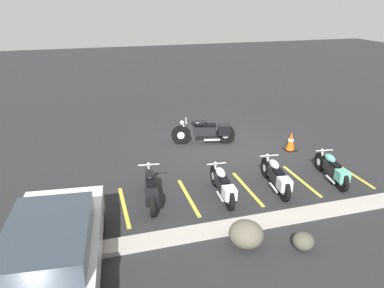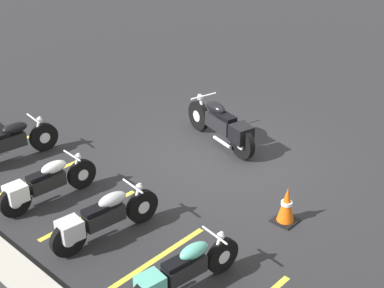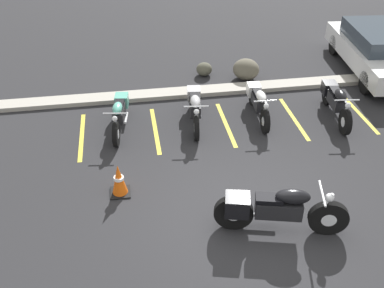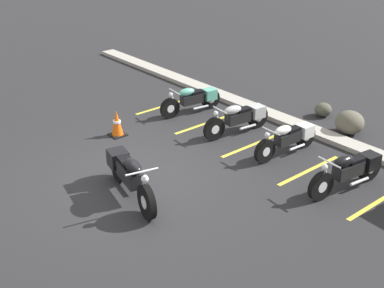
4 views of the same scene
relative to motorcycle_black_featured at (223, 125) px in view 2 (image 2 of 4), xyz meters
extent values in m
plane|color=#262628|center=(-0.43, 0.40, -0.50)|extent=(60.00, 60.00, 0.00)
cylinder|color=black|center=(0.93, -0.23, -0.14)|extent=(0.72, 0.30, 0.71)
cylinder|color=silver|center=(0.93, -0.23, -0.14)|extent=(0.29, 0.20, 0.27)
cylinder|color=black|center=(-0.69, 0.17, -0.14)|extent=(0.72, 0.30, 0.71)
cylinder|color=silver|center=(-0.69, 0.17, -0.14)|extent=(0.29, 0.20, 0.27)
cube|color=black|center=(0.07, -0.02, 0.02)|extent=(0.87, 0.49, 0.32)
ellipsoid|color=black|center=(0.27, -0.07, 0.31)|extent=(0.65, 0.42, 0.26)
cube|color=black|center=(-0.11, 0.03, 0.23)|extent=(0.52, 0.36, 0.09)
cube|color=black|center=(-0.64, 0.16, 0.05)|extent=(0.51, 0.48, 0.37)
cylinder|color=silver|center=(0.80, -0.20, 0.14)|extent=(0.29, 0.13, 0.57)
cylinder|color=silver|center=(0.74, -0.18, 0.42)|extent=(0.20, 0.66, 0.04)
sphere|color=silver|center=(0.88, -0.22, 0.33)|extent=(0.15, 0.15, 0.15)
cylinder|color=silver|center=(-0.16, 0.19, -0.30)|extent=(0.59, 0.22, 0.08)
cylinder|color=black|center=(-2.72, 3.22, -0.21)|extent=(0.19, 0.59, 0.58)
cylinder|color=silver|center=(-2.72, 3.22, -0.21)|extent=(0.14, 0.23, 0.22)
cube|color=black|center=(-2.62, 3.94, -0.07)|extent=(0.34, 0.70, 0.26)
ellipsoid|color=#59B29E|center=(-2.64, 3.76, 0.16)|extent=(0.30, 0.52, 0.21)
cube|color=black|center=(-2.60, 4.09, 0.10)|extent=(0.26, 0.41, 0.07)
cube|color=#59B29E|center=(-2.53, 4.53, -0.05)|extent=(0.36, 0.39, 0.30)
cylinder|color=silver|center=(-2.70, 3.32, 0.02)|extent=(0.08, 0.24, 0.47)
cylinder|color=silver|center=(-2.70, 3.38, 0.25)|extent=(0.55, 0.11, 0.03)
sphere|color=silver|center=(-2.71, 3.26, 0.18)|extent=(0.12, 0.12, 0.12)
cylinder|color=silver|center=(-2.46, 4.14, -0.34)|extent=(0.13, 0.49, 0.06)
cylinder|color=black|center=(-0.86, 3.17, -0.19)|extent=(0.18, 0.62, 0.61)
cylinder|color=silver|center=(-0.86, 3.17, -0.19)|extent=(0.14, 0.24, 0.23)
cylinder|color=black|center=(-0.69, 4.59, -0.19)|extent=(0.18, 0.62, 0.61)
cylinder|color=silver|center=(-0.69, 4.59, -0.19)|extent=(0.14, 0.24, 0.23)
cube|color=black|center=(-0.77, 3.93, -0.05)|extent=(0.34, 0.73, 0.28)
ellipsoid|color=#B7B7BC|center=(-0.79, 3.74, 0.19)|extent=(0.30, 0.54, 0.22)
cube|color=black|center=(-0.75, 4.08, 0.13)|extent=(0.27, 0.43, 0.07)
cube|color=#B7B7BC|center=(-0.69, 4.55, -0.03)|extent=(0.37, 0.41, 0.31)
cylinder|color=silver|center=(-0.84, 3.28, 0.05)|extent=(0.08, 0.25, 0.49)
cylinder|color=silver|center=(-0.84, 3.33, 0.29)|extent=(0.57, 0.10, 0.03)
sphere|color=silver|center=(-0.85, 3.22, 0.21)|extent=(0.13, 0.13, 0.13)
cylinder|color=silver|center=(-0.61, 4.14, -0.33)|extent=(0.12, 0.51, 0.06)
cylinder|color=black|center=(0.82, 3.22, -0.20)|extent=(0.14, 0.60, 0.59)
cylinder|color=silver|center=(0.82, 3.22, -0.20)|extent=(0.13, 0.23, 0.22)
cylinder|color=black|center=(0.90, 4.60, -0.20)|extent=(0.14, 0.60, 0.59)
cylinder|color=silver|center=(0.90, 4.60, -0.20)|extent=(0.13, 0.23, 0.22)
cube|color=black|center=(0.87, 3.95, -0.07)|extent=(0.29, 0.69, 0.27)
ellipsoid|color=white|center=(0.86, 3.77, 0.17)|extent=(0.26, 0.51, 0.21)
cube|color=black|center=(0.87, 4.11, 0.11)|extent=(0.24, 0.41, 0.07)
cube|color=white|center=(0.90, 4.56, -0.04)|extent=(0.34, 0.38, 0.30)
cylinder|color=silver|center=(0.83, 3.32, 0.03)|extent=(0.07, 0.24, 0.48)
cylinder|color=silver|center=(0.83, 3.38, 0.26)|extent=(0.56, 0.06, 0.03)
sphere|color=silver|center=(0.83, 3.26, 0.19)|extent=(0.13, 0.13, 0.13)
cylinder|color=silver|center=(1.00, 4.17, -0.34)|extent=(0.09, 0.49, 0.06)
cylinder|color=black|center=(2.69, 2.85, -0.18)|extent=(0.19, 0.64, 0.63)
cylinder|color=silver|center=(2.69, 2.85, -0.18)|extent=(0.15, 0.25, 0.24)
cube|color=black|center=(2.79, 3.63, -0.04)|extent=(0.36, 0.75, 0.29)
ellipsoid|color=black|center=(2.76, 3.44, 0.22)|extent=(0.31, 0.56, 0.23)
cylinder|color=silver|center=(2.70, 2.96, 0.07)|extent=(0.09, 0.26, 0.51)
cylinder|color=silver|center=(2.71, 3.02, 0.31)|extent=(0.59, 0.11, 0.03)
sphere|color=silver|center=(2.69, 2.90, 0.24)|extent=(0.13, 0.13, 0.13)
cube|color=#A8A399|center=(-0.43, 5.44, -0.44)|extent=(18.00, 0.50, 0.12)
cube|color=black|center=(-2.69, 1.47, -0.48)|extent=(0.40, 0.40, 0.03)
cone|color=#EA590F|center=(-2.69, 1.47, -0.15)|extent=(0.32, 0.32, 0.69)
cylinder|color=white|center=(-2.69, 1.47, -0.12)|extent=(0.20, 0.20, 0.06)
cube|color=gold|center=(-1.78, 3.70, -0.50)|extent=(0.10, 2.10, 0.00)
cube|color=gold|center=(-0.01, 3.70, -0.50)|extent=(0.10, 2.10, 0.00)
cube|color=gold|center=(1.75, 3.70, -0.50)|extent=(0.10, 2.10, 0.00)
camera|label=1|loc=(4.22, 12.41, 4.70)|focal=35.00mm
camera|label=2|loc=(-6.78, 8.22, 5.05)|focal=50.00mm
camera|label=3|loc=(-2.37, -5.58, 5.38)|focal=42.00mm
camera|label=4|loc=(8.15, -5.26, 5.26)|focal=50.00mm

